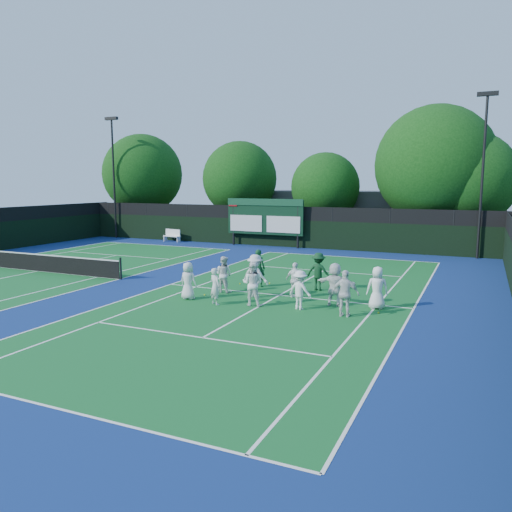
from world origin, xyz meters
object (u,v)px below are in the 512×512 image
at_px(bench, 172,235).
at_px(coach_left, 258,268).
at_px(tennis_net, 38,262).
at_px(scoreboard, 265,217).

bearing_deg(bench, coach_left, -44.24).
bearing_deg(coach_left, bench, -49.69).
distance_m(tennis_net, coach_left, 12.52).
height_order(tennis_net, coach_left, coach_left).
bearing_deg(bench, tennis_net, -85.94).
distance_m(scoreboard, tennis_net, 16.26).
distance_m(scoreboard, coach_left, 14.47).
relative_size(tennis_net, bench, 6.94).
bearing_deg(bench, scoreboard, 1.53).
distance_m(scoreboard, bench, 8.18).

